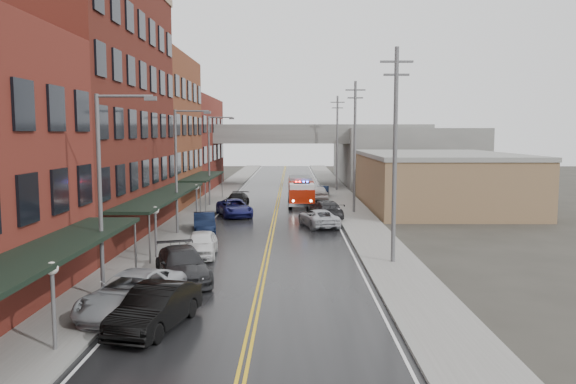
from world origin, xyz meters
name	(u,v)px	position (x,y,z in m)	size (l,w,h in m)	color
ground	(241,380)	(0.00, 0.00, 0.00)	(220.00, 220.00, 0.00)	#2D2B26
road	(274,222)	(0.00, 30.00, 0.01)	(11.00, 160.00, 0.02)	black
sidewalk_left	(186,221)	(-7.30, 30.00, 0.07)	(3.00, 160.00, 0.15)	slate
sidewalk_right	(362,221)	(7.30, 30.00, 0.07)	(3.00, 160.00, 0.15)	slate
curb_left	(206,221)	(-5.65, 30.00, 0.07)	(0.30, 160.00, 0.15)	gray
curb_right	(342,221)	(5.65, 30.00, 0.07)	(0.30, 160.00, 0.15)	gray
brick_building_b	(78,109)	(-13.30, 23.00, 9.00)	(9.00, 20.00, 18.00)	#521F15
brick_building_c	(145,132)	(-13.30, 40.50, 7.50)	(9.00, 15.00, 15.00)	brown
brick_building_far	(180,143)	(-13.30, 58.00, 6.00)	(9.00, 20.00, 12.00)	maroon
tan_building	(437,182)	(16.00, 40.00, 2.50)	(14.00, 22.00, 5.00)	olive
right_far_block	(400,155)	(18.00, 70.00, 4.00)	(18.00, 30.00, 8.00)	slate
awning_0	(45,253)	(-7.49, 4.00, 2.99)	(2.60, 16.00, 3.09)	black
awning_1	(164,195)	(-7.49, 23.00, 2.99)	(2.60, 18.00, 3.09)	black
awning_2	(203,176)	(-7.49, 40.50, 2.99)	(2.60, 13.00, 3.09)	black
globe_lamp_0	(53,286)	(-6.40, 2.00, 2.31)	(0.44, 0.44, 3.12)	#59595B
globe_lamp_1	(155,220)	(-6.40, 16.00, 2.31)	(0.44, 0.44, 3.12)	#59595B
globe_lamp_2	(196,194)	(-6.40, 30.00, 2.31)	(0.44, 0.44, 3.12)	#59595B
street_lamp_0	(105,183)	(-6.55, 8.00, 5.19)	(2.64, 0.22, 9.00)	#59595B
street_lamp_1	(179,163)	(-6.55, 24.00, 5.19)	(2.64, 0.22, 9.00)	#59595B
street_lamp_2	(211,155)	(-6.55, 40.00, 5.19)	(2.64, 0.22, 9.00)	#59595B
utility_pole_0	(395,152)	(7.20, 15.00, 6.31)	(1.80, 0.24, 12.00)	#59595B
utility_pole_1	(355,145)	(7.20, 35.00, 6.31)	(1.80, 0.24, 12.00)	#59595B
utility_pole_2	(337,141)	(7.20, 55.00, 6.31)	(1.80, 0.24, 12.00)	#59595B
overpass	(281,143)	(0.00, 62.00, 5.99)	(40.00, 10.00, 7.50)	slate
fire_truck	(301,190)	(2.40, 40.70, 1.55)	(3.27, 7.90, 2.87)	#981907
parked_car_left_1	(155,308)	(-3.60, 4.37, 0.82)	(1.74, 4.99, 1.65)	black
parked_car_left_2	(132,293)	(-5.00, 6.20, 0.83)	(2.75, 5.95, 1.65)	#A8ABB0
parked_car_left_3	(183,265)	(-3.93, 11.30, 0.81)	(2.27, 5.58, 1.62)	#252527
parked_car_left_4	(201,244)	(-3.89, 16.80, 0.76)	(1.80, 4.48, 1.53)	white
parked_car_left_5	(204,223)	(-5.00, 25.03, 0.73)	(1.54, 4.42, 1.46)	black
parked_car_left_6	(234,208)	(-3.60, 33.20, 0.75)	(2.50, 5.43, 1.51)	#161855
parked_car_left_7	(237,200)	(-3.98, 39.20, 0.71)	(2.00, 4.91, 1.42)	black
parked_car_right_0	(319,218)	(3.60, 27.62, 0.70)	(2.32, 5.03, 1.40)	#B3B5BC
parked_car_right_1	(325,209)	(4.35, 31.84, 0.80)	(2.24, 5.51, 1.60)	#242427
parked_car_right_2	(317,192)	(4.26, 45.60, 0.83)	(1.96, 4.87, 1.66)	silver
parked_car_right_3	(323,192)	(5.00, 47.80, 0.69)	(1.46, 4.19, 1.38)	black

